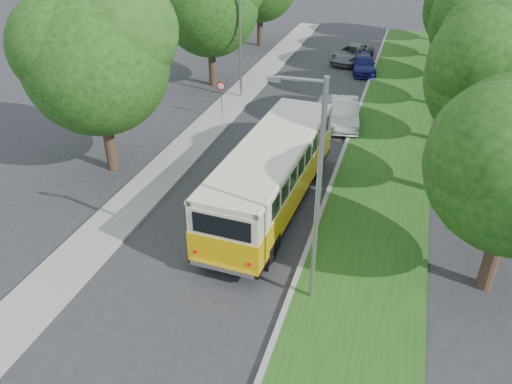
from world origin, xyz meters
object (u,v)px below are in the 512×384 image
(lamppost_far, at_px, (239,38))
(vintage_bus, at_px, (272,176))
(car_white, at_px, (344,113))
(car_silver, at_px, (326,109))
(car_grey, at_px, (352,54))
(car_blue, at_px, (364,65))
(lamppost_near, at_px, (315,191))

(lamppost_far, bearing_deg, vintage_bus, -65.32)
(vintage_bus, xyz_separation_m, car_white, (1.63, 10.51, -0.87))
(car_silver, distance_m, car_grey, 13.18)
(car_blue, bearing_deg, car_silver, -106.68)
(vintage_bus, distance_m, car_blue, 21.67)
(lamppost_near, distance_m, car_blue, 27.19)
(car_silver, distance_m, car_white, 1.33)
(car_white, bearing_deg, vintage_bus, -108.85)
(lamppost_far, bearing_deg, car_white, -19.26)
(car_grey, bearing_deg, car_white, -69.45)
(lamppost_far, height_order, car_blue, lamppost_far)
(lamppost_near, height_order, lamppost_far, lamppost_near)
(lamppost_near, xyz_separation_m, car_grey, (-2.67, 29.49, -3.66))
(car_white, bearing_deg, car_grey, 86.12)
(vintage_bus, xyz_separation_m, car_silver, (0.40, 11.00, -0.94))
(lamppost_far, distance_m, vintage_bus, 14.73)
(lamppost_far, bearing_deg, car_blue, 48.03)
(lamppost_near, relative_size, lamppost_far, 1.07)
(car_silver, xyz_separation_m, car_blue, (1.09, 10.59, -0.07))
(car_silver, relative_size, car_white, 0.88)
(vintage_bus, bearing_deg, lamppost_far, 117.70)
(lamppost_near, bearing_deg, car_white, 94.36)
(car_silver, height_order, car_blue, car_silver)
(vintage_bus, xyz_separation_m, car_grey, (0.17, 24.19, -0.93))
(car_silver, relative_size, car_grey, 0.81)
(vintage_bus, bearing_deg, car_white, 84.18)
(vintage_bus, bearing_deg, lamppost_near, -58.79)
(car_white, height_order, car_grey, car_white)
(lamppost_far, xyz_separation_m, vintage_bus, (6.06, -13.20, -2.48))
(lamppost_far, relative_size, vintage_bus, 0.68)
(lamppost_near, xyz_separation_m, car_silver, (-2.44, 16.30, -3.67))
(car_white, distance_m, car_grey, 13.76)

